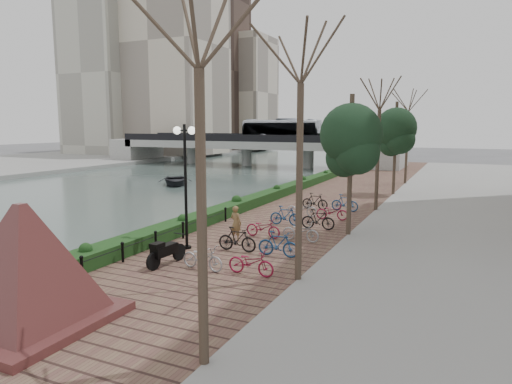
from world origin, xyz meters
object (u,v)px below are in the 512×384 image
Objects in this scene: granite_monument at (24,264)px; lamppost at (185,160)px; motorcycle at (167,251)px; boat at (175,180)px; pedestrian at (236,223)px.

lamppost is at bearing 92.28° from granite_monument.
granite_monument is 8.14m from lamppost.
motorcycle is at bearing 86.92° from granite_monument.
motorcycle is 0.38× the size of boat.
granite_monument is 10.02m from pedestrian.
motorcycle is at bearing -91.88° from boat.
pedestrian is (0.91, 9.95, -0.82)m from granite_monument.
lamppost is 24.72m from boat.
lamppost is at bearing 72.50° from pedestrian.
motorcycle is 26.65m from boat.
motorcycle is (0.62, -2.26, -3.14)m from lamppost.
granite_monument reaches higher than pedestrian.
pedestrian is at bearing 84.76° from granite_monument.
motorcycle is 1.11× the size of pedestrian.
pedestrian reaches higher than boat.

